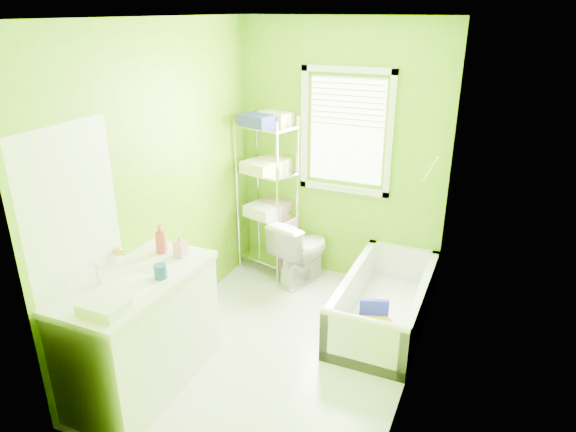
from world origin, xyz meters
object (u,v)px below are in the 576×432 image
at_px(toilet, 301,250).
at_px(wire_shelf_unit, 268,178).
at_px(vanity, 141,330).
at_px(bathtub, 384,309).

relative_size(toilet, wire_shelf_unit, 0.41).
distance_m(toilet, vanity, 2.02).
height_order(bathtub, vanity, vanity).
relative_size(bathtub, vanity, 1.24).
height_order(vanity, wire_shelf_unit, wire_shelf_unit).
xyz_separation_m(bathtub, wire_shelf_unit, (-1.40, 0.56, 0.89)).
distance_m(bathtub, wire_shelf_unit, 1.75).
distance_m(bathtub, vanity, 2.11).
xyz_separation_m(toilet, wire_shelf_unit, (-0.41, 0.09, 0.69)).
distance_m(bathtub, toilet, 1.11).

